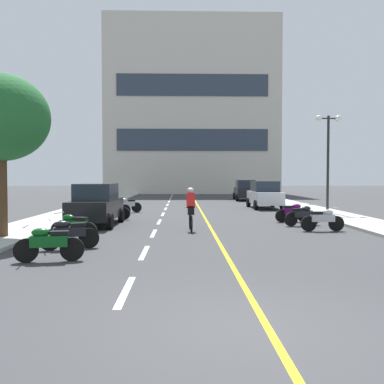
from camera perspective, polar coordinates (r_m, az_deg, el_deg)
name	(u,v)px	position (r m, az deg, el deg)	size (l,w,h in m)	color
ground_plane	(196,210)	(26.90, 0.60, -2.43)	(140.00, 140.00, 0.00)	#38383A
curb_left	(92,206)	(30.51, -13.26, -1.84)	(2.40, 72.00, 0.12)	#A8A8A3
curb_right	(296,206)	(30.97, 13.83, -1.79)	(2.40, 72.00, 0.12)	#A8A8A3
lane_dash_0	(126,291)	(8.15, -8.94, -13.05)	(0.14, 2.20, 0.01)	silver
lane_dash_1	(144,252)	(12.03, -6.44, -8.09)	(0.14, 2.20, 0.01)	silver
lane_dash_2	(154,233)	(15.97, -5.19, -5.55)	(0.14, 2.20, 0.01)	silver
lane_dash_3	(159,222)	(19.94, -4.44, -4.02)	(0.14, 2.20, 0.01)	silver
lane_dash_4	(163,214)	(23.92, -3.94, -3.00)	(0.14, 2.20, 0.01)	silver
lane_dash_5	(166,209)	(27.90, -3.59, -2.27)	(0.14, 2.20, 0.01)	silver
lane_dash_6	(167,205)	(31.89, -3.32, -1.72)	(0.14, 2.20, 0.01)	silver
lane_dash_7	(169,202)	(35.88, -3.12, -1.29)	(0.14, 2.20, 0.01)	silver
lane_dash_8	(170,199)	(39.87, -2.95, -0.95)	(0.14, 2.20, 0.01)	silver
lane_dash_9	(171,197)	(43.86, -2.81, -0.67)	(0.14, 2.20, 0.01)	silver
lane_dash_10	(172,195)	(47.86, -2.70, -0.44)	(0.14, 2.20, 0.01)	silver
lane_dash_11	(173,194)	(51.85, -2.61, -0.25)	(0.14, 2.20, 0.01)	silver
centre_line_yellow	(198,207)	(29.90, 0.87, -1.97)	(0.12, 66.00, 0.01)	gold
office_building	(192,109)	(55.52, -0.04, 11.15)	(21.52, 8.16, 21.72)	beige
roadside_tree	(0,118)	(15.70, -24.39, 9.02)	(3.24, 3.24, 5.44)	#4C331E
street_lamp_mid	(328,142)	(24.95, 17.87, 6.44)	(1.46, 0.36, 5.43)	black
parked_car_near	(96,204)	(18.85, -12.76, -1.64)	(1.99, 4.23, 1.82)	black
parked_car_mid	(265,195)	(28.62, 9.76, -0.35)	(1.96, 4.22, 1.82)	black
parked_car_far	(245,190)	(37.98, 7.18, 0.26)	(2.06, 4.26, 1.82)	black
motorcycle_1	(49,243)	(11.18, -18.74, -6.53)	(1.69, 0.60, 0.92)	black
motorcycle_2	(69,233)	(12.88, -16.22, -5.37)	(1.63, 0.81, 0.92)	black
motorcycle_3	(74,226)	(14.80, -15.66, -4.40)	(1.67, 0.70, 0.92)	black
motorcycle_4	(323,219)	(17.19, 17.20, -3.52)	(1.70, 0.60, 0.92)	black
motorcycle_5	(302,215)	(18.87, 14.64, -3.00)	(1.65, 0.77, 0.92)	black
motorcycle_6	(293,212)	(20.29, 13.41, -2.64)	(1.68, 0.64, 0.92)	black
motorcycle_7	(113,210)	(21.30, -10.54, -2.39)	(1.68, 0.65, 0.92)	black
motorcycle_8	(115,207)	(23.40, -10.38, -1.99)	(1.70, 0.60, 0.92)	black
motorcycle_9	(127,205)	(25.21, -8.76, -1.69)	(1.69, 0.60, 0.92)	black
cyclist_rider	(191,208)	(16.55, -0.18, -2.20)	(0.42, 1.77, 1.71)	black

